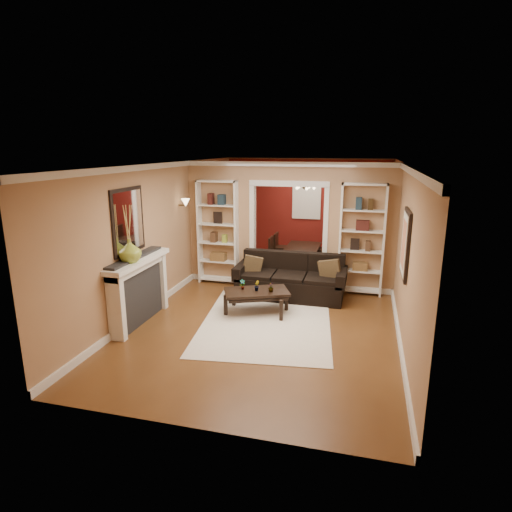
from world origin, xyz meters
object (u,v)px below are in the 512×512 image
(dining_table, at_px, (303,257))
(sofa, at_px, (290,277))
(coffee_table, at_px, (257,302))
(bookshelf_left, at_px, (218,233))
(fireplace, at_px, (141,291))
(bookshelf_right, at_px, (362,240))

(dining_table, bearing_deg, sofa, -178.19)
(sofa, xyz_separation_m, coffee_table, (-0.45, -1.02, -0.22))
(coffee_table, distance_m, dining_table, 3.32)
(bookshelf_left, relative_size, dining_table, 1.54)
(coffee_table, bearing_deg, fireplace, -176.31)
(fireplace, bearing_deg, dining_table, 62.42)
(sofa, relative_size, fireplace, 1.31)
(fireplace, bearing_deg, sofa, 40.53)
(bookshelf_left, height_order, bookshelf_right, same)
(sofa, bearing_deg, coffee_table, -113.70)
(sofa, height_order, bookshelf_right, bookshelf_right)
(bookshelf_left, relative_size, bookshelf_right, 1.00)
(bookshelf_left, xyz_separation_m, dining_table, (1.67, 1.70, -0.89))
(sofa, height_order, bookshelf_left, bookshelf_left)
(bookshelf_left, bearing_deg, sofa, -18.43)
(bookshelf_left, xyz_separation_m, fireplace, (-0.54, -2.53, -0.57))
(coffee_table, relative_size, bookshelf_right, 0.50)
(bookshelf_right, bearing_deg, fireplace, -145.20)
(sofa, bearing_deg, dining_table, 91.81)
(dining_table, bearing_deg, bookshelf_left, 135.50)
(bookshelf_right, xyz_separation_m, fireplace, (-3.64, -2.53, -0.57))
(bookshelf_left, distance_m, bookshelf_right, 3.10)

